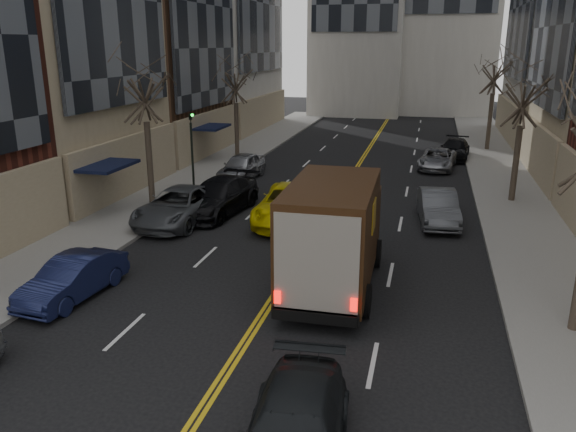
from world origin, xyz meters
name	(u,v)px	position (x,y,z in m)	size (l,w,h in m)	color
sidewalk_left	(203,174)	(-9.00, 27.00, 0.07)	(4.00, 66.00, 0.15)	slate
sidewalk_right	(510,192)	(9.00, 27.00, 0.07)	(4.00, 66.00, 0.15)	slate
tree_lf_mid	(143,71)	(-8.80, 20.00, 6.60)	(3.20, 3.20, 8.91)	#382D23
tree_lf_far	(235,71)	(-8.80, 33.00, 6.02)	(3.20, 3.20, 8.12)	#382D23
tree_rt_mid	(526,79)	(8.80, 25.00, 6.17)	(3.20, 3.20, 8.32)	#382D23
tree_rt_far	(496,59)	(8.80, 40.00, 6.74)	(3.20, 3.20, 9.11)	#382D23
traffic_signal	(192,145)	(-7.39, 22.00, 2.82)	(0.29, 0.26, 4.70)	black
ups_truck	(334,235)	(1.70, 12.38, 1.88)	(2.91, 6.86, 3.73)	black
taxi	(290,204)	(-1.44, 19.14, 0.82)	(2.72, 5.90, 1.64)	#D6C309
pedestrian	(298,242)	(0.09, 14.12, 0.89)	(0.65, 0.42, 1.77)	black
parked_lf_b	(73,278)	(-6.21, 9.62, 0.67)	(1.42, 4.06, 1.34)	#12183B
parked_lf_c	(179,206)	(-6.30, 17.78, 0.78)	(2.59, 5.61, 1.56)	#494C50
parked_lf_d	(218,197)	(-5.10, 19.62, 0.82)	(2.29, 5.63, 1.63)	black
parked_lf_e	(242,167)	(-6.30, 26.60, 0.77)	(1.81, 4.49, 1.53)	#989A9F
parked_rt_a	(438,207)	(5.10, 20.58, 0.74)	(1.57, 4.50, 1.48)	#494B50
parked_rt_b	(437,159)	(5.10, 32.47, 0.64)	(2.14, 4.63, 1.29)	#94959B
parked_rt_c	(455,149)	(6.30, 36.25, 0.68)	(1.91, 4.69, 1.36)	black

